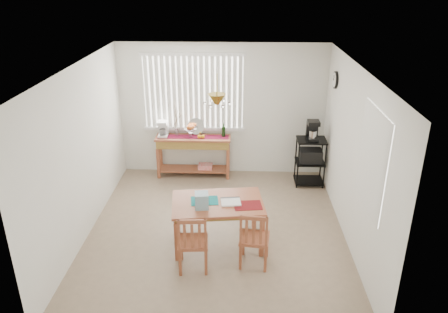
{
  "coord_description": "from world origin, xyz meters",
  "views": [
    {
      "loc": [
        0.34,
        -5.9,
        3.82
      ],
      "look_at": [
        0.1,
        0.55,
        1.05
      ],
      "focal_mm": 35.0,
      "sensor_mm": 36.0,
      "label": 1
    }
  ],
  "objects_px": {
    "cart_items": "(312,130)",
    "chair_right": "(254,239)",
    "wire_cart": "(310,157)",
    "sideboard": "(194,147)",
    "chair_left": "(193,243)",
    "dining_table": "(218,207)"
  },
  "relations": [
    {
      "from": "cart_items",
      "to": "chair_left",
      "type": "xyz_separation_m",
      "value": [
        -1.96,
        -2.71,
        -0.66
      ]
    },
    {
      "from": "cart_items",
      "to": "chair_right",
      "type": "distance_m",
      "value": 2.9
    },
    {
      "from": "sideboard",
      "to": "dining_table",
      "type": "xyz_separation_m",
      "value": [
        0.59,
        -2.36,
        0.01
      ]
    },
    {
      "from": "sideboard",
      "to": "cart_items",
      "type": "xyz_separation_m",
      "value": [
        2.24,
        -0.28,
        0.47
      ]
    },
    {
      "from": "chair_left",
      "to": "wire_cart",
      "type": "bearing_deg",
      "value": 54.1
    },
    {
      "from": "wire_cart",
      "to": "chair_right",
      "type": "height_order",
      "value": "wire_cart"
    },
    {
      "from": "sideboard",
      "to": "wire_cart",
      "type": "relative_size",
      "value": 1.6
    },
    {
      "from": "wire_cart",
      "to": "cart_items",
      "type": "bearing_deg",
      "value": 90.0
    },
    {
      "from": "wire_cart",
      "to": "cart_items",
      "type": "height_order",
      "value": "cart_items"
    },
    {
      "from": "sideboard",
      "to": "cart_items",
      "type": "height_order",
      "value": "cart_items"
    },
    {
      "from": "cart_items",
      "to": "wire_cart",
      "type": "bearing_deg",
      "value": -90.0
    },
    {
      "from": "dining_table",
      "to": "sideboard",
      "type": "bearing_deg",
      "value": 104.04
    },
    {
      "from": "wire_cart",
      "to": "dining_table",
      "type": "height_order",
      "value": "wire_cart"
    },
    {
      "from": "cart_items",
      "to": "dining_table",
      "type": "relative_size",
      "value": 0.27
    },
    {
      "from": "dining_table",
      "to": "chair_left",
      "type": "height_order",
      "value": "chair_left"
    },
    {
      "from": "chair_right",
      "to": "wire_cart",
      "type": "bearing_deg",
      "value": 66.42
    },
    {
      "from": "wire_cart",
      "to": "cart_items",
      "type": "relative_size",
      "value": 2.43
    },
    {
      "from": "wire_cart",
      "to": "chair_left",
      "type": "relative_size",
      "value": 1.05
    },
    {
      "from": "cart_items",
      "to": "chair_left",
      "type": "height_order",
      "value": "cart_items"
    },
    {
      "from": "chair_left",
      "to": "chair_right",
      "type": "xyz_separation_m",
      "value": [
        0.83,
        0.13,
        -0.0
      ]
    },
    {
      "from": "cart_items",
      "to": "sideboard",
      "type": "bearing_deg",
      "value": 172.82
    },
    {
      "from": "chair_left",
      "to": "chair_right",
      "type": "bearing_deg",
      "value": 8.68
    }
  ]
}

